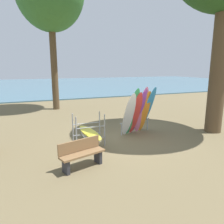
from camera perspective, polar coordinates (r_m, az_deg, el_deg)
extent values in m
plane|color=brown|center=(9.32, 5.08, -6.80)|extent=(80.00, 80.00, 0.00)
cube|color=#477084|center=(37.87, -15.92, 7.13)|extent=(80.00, 36.00, 0.10)
cylinder|color=brown|center=(10.80, 26.99, 12.45)|extent=(0.74, 0.74, 6.64)
cylinder|color=brown|center=(15.66, -15.36, 12.45)|extent=(0.45, 0.45, 6.45)
ellipsoid|color=white|center=(9.13, 4.58, -0.76)|extent=(0.63, 0.80, 1.97)
ellipsoid|color=#339E56|center=(9.25, 5.48, -0.02)|extent=(0.67, 0.85, 2.15)
ellipsoid|color=red|center=(9.41, 6.32, -0.38)|extent=(0.63, 0.83, 1.98)
ellipsoid|color=purple|center=(9.54, 7.16, 0.09)|extent=(0.77, 0.99, 2.08)
ellipsoid|color=pink|center=(9.68, 7.97, 0.50)|extent=(0.65, 0.76, 2.17)
ellipsoid|color=orange|center=(9.84, 8.74, 0.12)|extent=(0.64, 0.74, 1.98)
ellipsoid|color=#2D8ED1|center=(9.97, 9.51, 0.74)|extent=(0.78, 1.02, 2.15)
cylinder|color=#9EA0A5|center=(9.47, 2.59, -4.71)|extent=(0.04, 0.04, 0.55)
cylinder|color=#9EA0A5|center=(10.51, 9.52, -3.17)|extent=(0.04, 0.04, 0.55)
cylinder|color=#9EA0A5|center=(9.90, 6.28, -2.37)|extent=(1.73, 0.46, 0.04)
cylinder|color=#9EA0A5|center=(7.87, -9.58, -5.72)|extent=(0.05, 0.05, 1.25)
cylinder|color=#9EA0A5|center=(8.16, -2.00, -4.91)|extent=(0.05, 0.05, 1.25)
cylinder|color=#9EA0A5|center=(8.43, -10.48, -4.54)|extent=(0.05, 0.05, 1.25)
cylinder|color=#9EA0A5|center=(8.70, -3.36, -3.83)|extent=(0.05, 0.05, 1.25)
cylinder|color=#9EA0A5|center=(8.08, -5.68, -7.18)|extent=(1.10, 0.04, 0.04)
cylinder|color=#9EA0A5|center=(7.95, -5.75, -4.11)|extent=(1.10, 0.04, 0.04)
cylinder|color=#9EA0A5|center=(8.63, -6.81, -5.94)|extent=(1.10, 0.04, 0.04)
cylinder|color=#9EA0A5|center=(8.50, -6.89, -3.06)|extent=(1.10, 0.04, 0.04)
ellipsoid|color=white|center=(8.34, -6.20, -6.22)|extent=(0.64, 2.13, 0.06)
ellipsoid|color=#C6B289|center=(8.33, -6.01, -5.81)|extent=(0.58, 2.12, 0.06)
ellipsoid|color=yellow|center=(8.31, -6.06, -5.42)|extent=(0.63, 2.13, 0.06)
cube|color=#2D2D33|center=(6.39, -12.29, -14.17)|extent=(0.19, 0.34, 0.42)
cube|color=#2D2D33|center=(6.90, -3.79, -11.85)|extent=(0.19, 0.34, 0.42)
cube|color=olive|center=(6.53, -7.92, -11.09)|extent=(1.46, 0.79, 0.06)
cube|color=olive|center=(6.59, -8.79, -8.83)|extent=(1.36, 0.46, 0.36)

